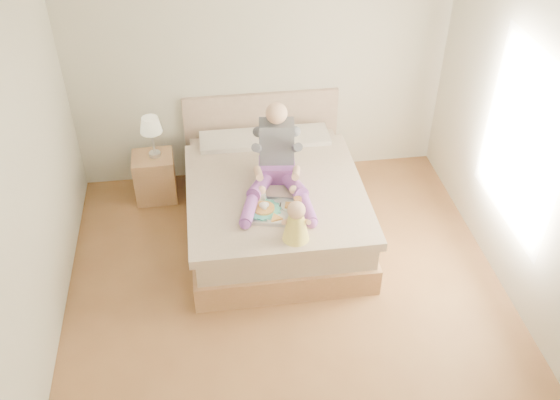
{
  "coord_description": "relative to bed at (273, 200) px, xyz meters",
  "views": [
    {
      "loc": [
        -0.62,
        -3.87,
        4.18
      ],
      "look_at": [
        0.0,
        0.57,
        0.71
      ],
      "focal_mm": 40.0,
      "sensor_mm": 36.0,
      "label": 1
    }
  ],
  "objects": [
    {
      "name": "bed",
      "position": [
        0.0,
        0.0,
        0.0
      ],
      "size": [
        1.7,
        2.18,
        1.0
      ],
      "color": "#916743",
      "rests_on": "ground"
    },
    {
      "name": "baby",
      "position": [
        0.08,
        -0.93,
        0.45
      ],
      "size": [
        0.26,
        0.35,
        0.39
      ],
      "rotation": [
        0.0,
        0.0,
        -0.13
      ],
      "color": "#FFE950",
      "rests_on": "bed"
    },
    {
      "name": "nightstand",
      "position": [
        -1.2,
        0.65,
        -0.05
      ],
      "size": [
        0.44,
        0.39,
        0.53
      ],
      "rotation": [
        0.0,
        0.0,
        0.03
      ],
      "color": "#916743",
      "rests_on": "ground"
    },
    {
      "name": "room",
      "position": [
        0.08,
        -1.08,
        1.19
      ],
      "size": [
        4.02,
        4.22,
        2.71
      ],
      "color": "brown",
      "rests_on": "ground"
    },
    {
      "name": "tray",
      "position": [
        -0.05,
        -0.56,
        0.33
      ],
      "size": [
        0.58,
        0.5,
        0.14
      ],
      "rotation": [
        0.0,
        0.0,
        -0.24
      ],
      "color": "silver",
      "rests_on": "bed"
    },
    {
      "name": "lamp",
      "position": [
        -1.17,
        0.66,
        0.56
      ],
      "size": [
        0.23,
        0.23,
        0.46
      ],
      "color": "silver",
      "rests_on": "nightstand"
    },
    {
      "name": "adult",
      "position": [
        0.02,
        -0.13,
        0.53
      ],
      "size": [
        0.7,
        1.03,
        0.83
      ],
      "rotation": [
        0.0,
        0.0,
        -0.11
      ],
      "color": "#72388E",
      "rests_on": "bed"
    }
  ]
}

